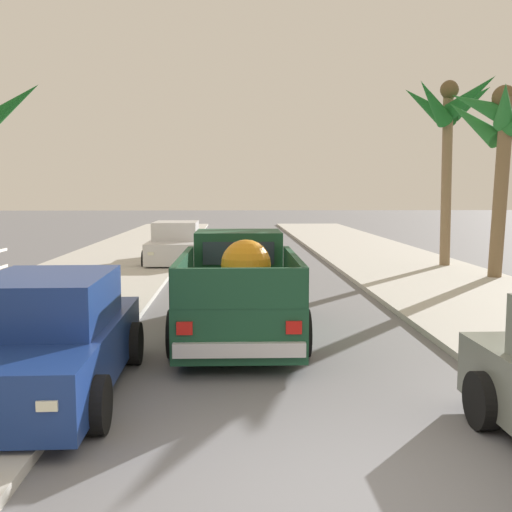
{
  "coord_description": "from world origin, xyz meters",
  "views": [
    {
      "loc": [
        -0.78,
        -4.73,
        2.59
      ],
      "look_at": [
        -0.27,
        8.24,
        1.2
      ],
      "focal_mm": 41.95,
      "sensor_mm": 36.0,
      "label": 1
    }
  ],
  "objects_px": {
    "pickup_truck": "(239,290)",
    "palm_tree_right_back": "(449,115)",
    "car_left_mid": "(176,245)",
    "car_left_near": "(47,340)",
    "palm_tree_left_fore": "(503,125)"
  },
  "relations": [
    {
      "from": "pickup_truck",
      "to": "palm_tree_right_back",
      "type": "bearing_deg",
      "value": 52.17
    },
    {
      "from": "car_left_mid",
      "to": "car_left_near",
      "type": "bearing_deg",
      "value": -91.47
    },
    {
      "from": "pickup_truck",
      "to": "palm_tree_left_fore",
      "type": "distance_m",
      "value": 10.44
    },
    {
      "from": "car_left_mid",
      "to": "palm_tree_left_fore",
      "type": "height_order",
      "value": "palm_tree_left_fore"
    },
    {
      "from": "pickup_truck",
      "to": "palm_tree_right_back",
      "type": "height_order",
      "value": "palm_tree_right_back"
    },
    {
      "from": "pickup_truck",
      "to": "car_left_near",
      "type": "xyz_separation_m",
      "value": [
        -2.5,
        -3.21,
        -0.09
      ]
    },
    {
      "from": "pickup_truck",
      "to": "car_left_near",
      "type": "distance_m",
      "value": 4.07
    },
    {
      "from": "palm_tree_left_fore",
      "to": "palm_tree_right_back",
      "type": "height_order",
      "value": "palm_tree_right_back"
    },
    {
      "from": "car_left_mid",
      "to": "palm_tree_left_fore",
      "type": "bearing_deg",
      "value": -24.7
    },
    {
      "from": "pickup_truck",
      "to": "car_left_near",
      "type": "relative_size",
      "value": 1.22
    },
    {
      "from": "pickup_truck",
      "to": "palm_tree_left_fore",
      "type": "xyz_separation_m",
      "value": [
        7.58,
        6.16,
        3.69
      ]
    },
    {
      "from": "pickup_truck",
      "to": "car_left_mid",
      "type": "relative_size",
      "value": 1.23
    },
    {
      "from": "car_left_near",
      "to": "car_left_mid",
      "type": "bearing_deg",
      "value": 88.53
    },
    {
      "from": "pickup_truck",
      "to": "palm_tree_left_fore",
      "type": "height_order",
      "value": "palm_tree_left_fore"
    },
    {
      "from": "car_left_mid",
      "to": "palm_tree_left_fore",
      "type": "xyz_separation_m",
      "value": [
        9.72,
        -4.47,
        3.78
      ]
    }
  ]
}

